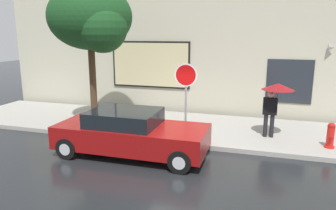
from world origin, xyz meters
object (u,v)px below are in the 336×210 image
Objects in this scene: parked_car at (130,133)px; pedestrian_with_umbrella at (276,94)px; fire_hydrant at (330,136)px; stop_sign at (186,86)px; street_tree at (92,20)px.

pedestrian_with_umbrella reaches higher than parked_car.
pedestrian_with_umbrella is (-1.68, 0.56, 1.12)m from fire_hydrant.
parked_car is 1.79× the size of stop_sign.
street_tree is (-2.23, 1.97, 3.41)m from parked_car.
parked_car is at bearing -130.97° from stop_sign.
pedestrian_with_umbrella is (4.18, 2.53, 0.98)m from parked_car.
pedestrian_with_umbrella is at bearing 4.98° from street_tree.
stop_sign is (1.34, 1.54, 1.25)m from parked_car.
fire_hydrant is 4.75m from stop_sign.
parked_car is 2.43× the size of pedestrian_with_umbrella.
pedestrian_with_umbrella is at bearing 161.39° from fire_hydrant.
fire_hydrant is 0.43× the size of pedestrian_with_umbrella.
parked_car is 5.65× the size of fire_hydrant.
fire_hydrant is at bearing -0.05° from street_tree.
fire_hydrant is 0.15× the size of street_tree.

